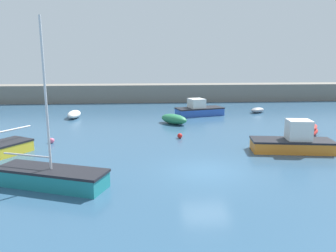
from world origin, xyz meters
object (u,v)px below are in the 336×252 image
object	(u,v)px
rowboat_blue_near	(74,114)
open_tender_yellow	(174,119)
motorboat_grey_hull	(293,142)
mooring_buoy_pink	(52,141)
cabin_cruiser_white	(199,110)
mooring_buoy_red	(180,136)
dinghy_near_pier	(257,110)
sailboat_tall_mast	(52,176)
rowboat_with_red_cover	(308,130)

from	to	relation	value
rowboat_blue_near	open_tender_yellow	distance (m)	10.45
motorboat_grey_hull	mooring_buoy_pink	bearing A→B (deg)	-3.35
rowboat_blue_near	cabin_cruiser_white	xyz separation A→B (m)	(12.73, 0.39, 0.26)
open_tender_yellow	cabin_cruiser_white	size ratio (longest dim) A/B	0.59
open_tender_yellow	mooring_buoy_red	distance (m)	5.56
open_tender_yellow	dinghy_near_pier	distance (m)	11.21
sailboat_tall_mast	motorboat_grey_hull	bearing A→B (deg)	39.75
sailboat_tall_mast	cabin_cruiser_white	distance (m)	21.23
open_tender_yellow	mooring_buoy_pink	bearing A→B (deg)	-95.90
motorboat_grey_hull	open_tender_yellow	bearing A→B (deg)	-46.44
dinghy_near_pier	motorboat_grey_hull	world-z (taller)	motorboat_grey_hull
sailboat_tall_mast	motorboat_grey_hull	size ratio (longest dim) A/B	1.45
rowboat_with_red_cover	mooring_buoy_pink	bearing A→B (deg)	-52.33
rowboat_blue_near	mooring_buoy_red	size ratio (longest dim) A/B	7.93
open_tender_yellow	mooring_buoy_red	xyz separation A→B (m)	(-0.09, -5.55, -0.25)
rowboat_with_red_cover	mooring_buoy_pink	world-z (taller)	rowboat_with_red_cover
rowboat_blue_near	open_tender_yellow	size ratio (longest dim) A/B	0.97
cabin_cruiser_white	mooring_buoy_pink	size ratio (longest dim) A/B	14.30
open_tender_yellow	dinghy_near_pier	bearing A→B (deg)	79.53
sailboat_tall_mast	mooring_buoy_red	bearing A→B (deg)	72.38
dinghy_near_pier	mooring_buoy_red	xyz separation A→B (m)	(-9.85, -11.06, -0.09)
rowboat_blue_near	sailboat_tall_mast	xyz separation A→B (m)	(2.60, -18.26, 0.12)
dinghy_near_pier	sailboat_tall_mast	bearing A→B (deg)	13.55
rowboat_blue_near	open_tender_yellow	world-z (taller)	open_tender_yellow
rowboat_with_red_cover	cabin_cruiser_white	distance (m)	11.79
cabin_cruiser_white	mooring_buoy_pink	distance (m)	16.19
cabin_cruiser_white	mooring_buoy_pink	world-z (taller)	cabin_cruiser_white
motorboat_grey_hull	mooring_buoy_pink	world-z (taller)	motorboat_grey_hull
sailboat_tall_mast	mooring_buoy_red	xyz separation A→B (m)	(7.01, 8.81, -0.28)
rowboat_blue_near	motorboat_grey_hull	bearing A→B (deg)	49.32
mooring_buoy_pink	sailboat_tall_mast	bearing A→B (deg)	-75.13
rowboat_blue_near	motorboat_grey_hull	distance (m)	21.28
rowboat_blue_near	cabin_cruiser_white	distance (m)	12.74
cabin_cruiser_white	sailboat_tall_mast	bearing A→B (deg)	-133.92
sailboat_tall_mast	motorboat_grey_hull	world-z (taller)	sailboat_tall_mast
cabin_cruiser_white	mooring_buoy_red	size ratio (longest dim) A/B	13.82
rowboat_with_red_cover	open_tender_yellow	xyz separation A→B (m)	(-9.92, 5.28, 0.04)
cabin_cruiser_white	dinghy_near_pier	xyz separation A→B (m)	(6.73, 1.22, -0.33)
rowboat_with_red_cover	motorboat_grey_hull	size ratio (longest dim) A/B	0.70
rowboat_with_red_cover	cabin_cruiser_white	size ratio (longest dim) A/B	0.70
open_tender_yellow	sailboat_tall_mast	world-z (taller)	sailboat_tall_mast
open_tender_yellow	rowboat_with_red_cover	bearing A→B (deg)	22.09
cabin_cruiser_white	mooring_buoy_pink	bearing A→B (deg)	-154.83
sailboat_tall_mast	mooring_buoy_red	world-z (taller)	sailboat_tall_mast
rowboat_with_red_cover	sailboat_tall_mast	world-z (taller)	sailboat_tall_mast
sailboat_tall_mast	motorboat_grey_hull	xyz separation A→B (m)	(13.82, 4.73, 0.18)
rowboat_blue_near	dinghy_near_pier	xyz separation A→B (m)	(19.46, 1.61, -0.07)
mooring_buoy_pink	mooring_buoy_red	world-z (taller)	mooring_buoy_red
rowboat_blue_near	cabin_cruiser_white	bearing A→B (deg)	90.58
dinghy_near_pier	mooring_buoy_red	distance (m)	14.81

